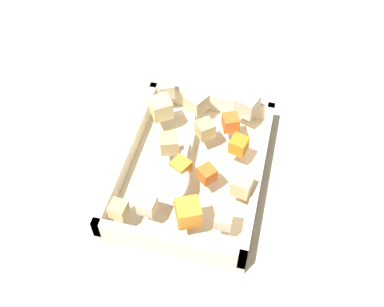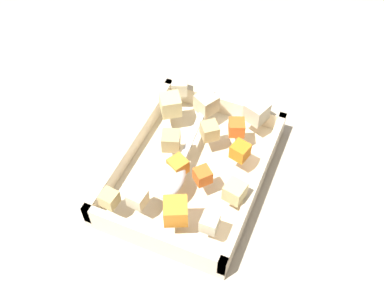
# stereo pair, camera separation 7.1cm
# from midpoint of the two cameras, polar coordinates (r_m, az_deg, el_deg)

# --- Properties ---
(ground_plane) EXTENTS (4.00, 4.00, 0.00)m
(ground_plane) POSITION_cam_midpoint_polar(r_m,az_deg,el_deg) (0.77, 1.66, -2.06)
(ground_plane) COLOR #BCB29E
(baking_dish) EXTENTS (0.30, 0.22, 0.05)m
(baking_dish) POSITION_cam_midpoint_polar(r_m,az_deg,el_deg) (0.75, 2.72, -2.27)
(baking_dish) COLOR beige
(baking_dish) RESTS_ON ground_plane
(carrot_chunk_near_right) EXTENTS (0.03, 0.03, 0.03)m
(carrot_chunk_near_right) POSITION_cam_midpoint_polar(r_m,az_deg,el_deg) (0.70, 1.19, -1.70)
(carrot_chunk_near_right) COLOR orange
(carrot_chunk_near_right) RESTS_ON baking_dish
(carrot_chunk_under_handle) EXTENTS (0.03, 0.03, 0.02)m
(carrot_chunk_under_handle) POSITION_cam_midpoint_polar(r_m,az_deg,el_deg) (0.69, 4.29, -2.93)
(carrot_chunk_under_handle) COLOR orange
(carrot_chunk_under_handle) RESTS_ON baking_dish
(carrot_chunk_mid_left) EXTENTS (0.03, 0.03, 0.03)m
(carrot_chunk_mid_left) POSITION_cam_midpoint_polar(r_m,az_deg,el_deg) (0.75, 8.24, 3.04)
(carrot_chunk_mid_left) COLOR orange
(carrot_chunk_mid_left) RESTS_ON baking_dish
(carrot_chunk_heap_side) EXTENTS (0.03, 0.03, 0.03)m
(carrot_chunk_heap_side) POSITION_cam_midpoint_polar(r_m,az_deg,el_deg) (0.72, 8.78, 0.13)
(carrot_chunk_heap_side) COLOR orange
(carrot_chunk_heap_side) RESTS_ON baking_dish
(carrot_chunk_near_spoon) EXTENTS (0.04, 0.04, 0.03)m
(carrot_chunk_near_spoon) POSITION_cam_midpoint_polar(r_m,az_deg,el_deg) (0.65, 1.14, -7.32)
(carrot_chunk_near_spoon) COLOR orange
(carrot_chunk_near_spoon) RESTS_ON baking_dish
(potato_chunk_rim_edge) EXTENTS (0.04, 0.04, 0.03)m
(potato_chunk_rim_edge) POSITION_cam_midpoint_polar(r_m,az_deg,el_deg) (0.73, 0.31, 1.63)
(potato_chunk_rim_edge) COLOR tan
(potato_chunk_rim_edge) RESTS_ON baking_dish
(potato_chunk_corner_se) EXTENTS (0.05, 0.05, 0.03)m
(potato_chunk_corner_se) POSITION_cam_midpoint_polar(r_m,az_deg,el_deg) (0.77, -0.03, 5.90)
(potato_chunk_corner_se) COLOR #E0CC89
(potato_chunk_corner_se) RESTS_ON baking_dish
(potato_chunk_corner_sw) EXTENTS (0.02, 0.02, 0.02)m
(potato_chunk_corner_sw) POSITION_cam_midpoint_polar(r_m,az_deg,el_deg) (0.65, 5.39, -8.74)
(potato_chunk_corner_sw) COLOR beige
(potato_chunk_corner_sw) RESTS_ON baking_dish
(potato_chunk_far_right) EXTENTS (0.04, 0.04, 0.03)m
(potato_chunk_far_right) POSITION_cam_midpoint_polar(r_m,az_deg,el_deg) (0.78, 4.46, 6.03)
(potato_chunk_far_right) COLOR beige
(potato_chunk_far_right) RESTS_ON baking_dish
(potato_chunk_far_left) EXTENTS (0.03, 0.03, 0.02)m
(potato_chunk_far_left) POSITION_cam_midpoint_polar(r_m,az_deg,el_deg) (0.67, -7.17, -5.75)
(potato_chunk_far_left) COLOR tan
(potato_chunk_far_left) RESTS_ON baking_dish
(potato_chunk_front_center) EXTENTS (0.03, 0.03, 0.02)m
(potato_chunk_front_center) POSITION_cam_midpoint_polar(r_m,az_deg,el_deg) (0.66, -3.69, -5.74)
(potato_chunk_front_center) COLOR beige
(potato_chunk_front_center) RESTS_ON baking_dish
(potato_chunk_heap_top) EXTENTS (0.03, 0.03, 0.03)m
(potato_chunk_heap_top) POSITION_cam_midpoint_polar(r_m,az_deg,el_deg) (0.81, 1.02, 8.13)
(potato_chunk_heap_top) COLOR beige
(potato_chunk_heap_top) RESTS_ON baking_dish
(potato_chunk_center) EXTENTS (0.03, 0.03, 0.03)m
(potato_chunk_center) POSITION_cam_midpoint_polar(r_m,az_deg,el_deg) (0.67, 8.34, -4.86)
(potato_chunk_center) COLOR #E0CC89
(potato_chunk_center) RESTS_ON baking_dish
(potato_chunk_near_left) EXTENTS (0.04, 0.04, 0.03)m
(potato_chunk_near_left) POSITION_cam_midpoint_polar(r_m,az_deg,el_deg) (0.74, 4.95, 2.65)
(potato_chunk_near_left) COLOR tan
(potato_chunk_near_left) RESTS_ON baking_dish
(parsnip_chunk_corner_nw) EXTENTS (0.04, 0.04, 0.03)m
(parsnip_chunk_corner_nw) POSITION_cam_midpoint_polar(r_m,az_deg,el_deg) (0.78, 10.61, 4.93)
(parsnip_chunk_corner_nw) COLOR beige
(parsnip_chunk_corner_nw) RESTS_ON baking_dish
(serving_spoon) EXTENTS (0.24, 0.05, 0.02)m
(serving_spoon) POSITION_cam_midpoint_polar(r_m,az_deg,el_deg) (0.69, 0.53, -2.46)
(serving_spoon) COLOR silver
(serving_spoon) RESTS_ON baking_dish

